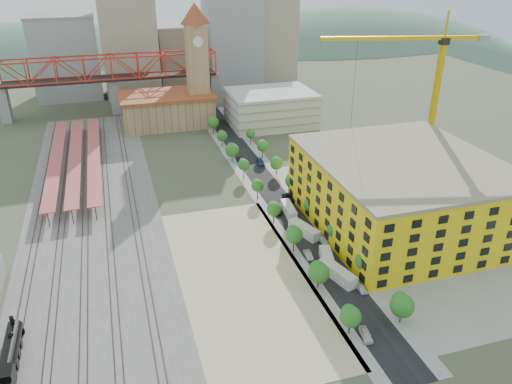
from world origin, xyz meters
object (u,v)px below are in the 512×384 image
object	(u,v)px
locomotive	(8,366)
site_trailer_a	(338,273)
car_0	(366,335)
construction_building	(401,192)
site_trailer_c	(304,230)
clock_tower	(197,54)
site_trailer_b	(327,260)
site_trailer_d	(289,210)
tower_crane	(427,81)

from	to	relation	value
locomotive	site_trailer_a	bearing A→B (deg)	8.22
car_0	construction_building	bearing A→B (deg)	61.49
site_trailer_a	site_trailer_c	distance (m)	20.03
clock_tower	locomotive	world-z (taller)	clock_tower
site_trailer_b	locomotive	bearing A→B (deg)	-153.12
clock_tower	site_trailer_c	distance (m)	102.16
clock_tower	site_trailer_d	bearing A→B (deg)	-84.72
clock_tower	site_trailer_d	distance (m)	91.17
construction_building	site_trailer_b	world-z (taller)	construction_building
site_trailer_d	car_0	world-z (taller)	site_trailer_d
clock_tower	car_0	world-z (taller)	clock_tower
construction_building	car_0	size ratio (longest dim) A/B	11.20
locomotive	site_trailer_b	bearing A→B (deg)	12.85
clock_tower	tower_crane	bearing A→B (deg)	-54.54
locomotive	tower_crane	bearing A→B (deg)	24.80
construction_building	site_trailer_a	xyz separation A→B (m)	(-26.00, -18.14, -8.03)
site_trailer_d	locomotive	bearing A→B (deg)	-142.84
site_trailer_d	site_trailer_a	bearing A→B (deg)	-84.74
tower_crane	car_0	size ratio (longest dim) A/B	11.31
tower_crane	site_trailer_d	world-z (taller)	tower_crane
clock_tower	construction_building	world-z (taller)	clock_tower
site_trailer_b	car_0	distance (m)	24.57
clock_tower	site_trailer_c	bearing A→B (deg)	-85.34
construction_building	site_trailer_d	bearing A→B (deg)	152.71
construction_building	site_trailer_a	world-z (taller)	construction_building
site_trailer_b	site_trailer_c	bearing A→B (deg)	104.02
construction_building	site_trailer_b	distance (m)	30.02
clock_tower	car_0	distance (m)	139.89
site_trailer_b	site_trailer_d	world-z (taller)	site_trailer_b
locomotive	site_trailer_d	world-z (taller)	locomotive
tower_crane	site_trailer_d	bearing A→B (deg)	-166.94
site_trailer_d	car_0	distance (m)	50.50
site_trailer_b	construction_building	bearing A→B (deg)	39.89
tower_crane	construction_building	bearing A→B (deg)	-129.76
tower_crane	site_trailer_a	bearing A→B (deg)	-137.47
site_trailer_b	site_trailer_c	world-z (taller)	site_trailer_c
tower_crane	site_trailer_c	bearing A→B (deg)	-154.26
site_trailer_c	tower_crane	bearing A→B (deg)	6.47
car_0	site_trailer_d	bearing A→B (deg)	96.18
site_trailer_d	car_0	bearing A→B (deg)	-88.15
tower_crane	site_trailer_b	size ratio (longest dim) A/B	5.43
site_trailer_d	car_0	xyz separation A→B (m)	(-3.00, -50.40, -0.50)
construction_building	site_trailer_b	bearing A→B (deg)	-154.13
construction_building	locomotive	size ratio (longest dim) A/B	2.13
tower_crane	site_trailer_b	bearing A→B (deg)	-141.44
construction_building	site_trailer_d	xyz separation A→B (m)	(-26.00, 13.41, -8.14)
site_trailer_d	site_trailer_b	bearing A→B (deg)	-84.74
locomotive	site_trailer_c	bearing A→B (deg)	24.13
site_trailer_b	car_0	xyz separation A→B (m)	(-3.00, -24.38, -0.52)
site_trailer_a	site_trailer_c	xyz separation A→B (m)	(0.00, 20.03, -0.05)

